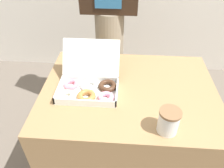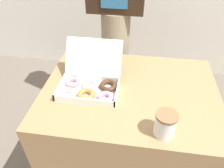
% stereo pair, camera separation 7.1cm
% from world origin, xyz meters
% --- Properties ---
extents(ground_plane, '(14.00, 14.00, 0.00)m').
position_xyz_m(ground_plane, '(0.00, 0.00, 0.00)').
color(ground_plane, '#665B51').
extents(table, '(1.04, 0.79, 0.72)m').
position_xyz_m(table, '(0.00, 0.00, 0.36)').
color(table, '#99754C').
rests_on(table, ground_plane).
extents(donut_box, '(0.34, 0.35, 0.23)m').
position_xyz_m(donut_box, '(-0.23, -0.03, 0.76)').
color(donut_box, white).
rests_on(donut_box, table).
extents(coffee_cup, '(0.10, 0.10, 0.13)m').
position_xyz_m(coffee_cup, '(0.18, -0.30, 0.78)').
color(coffee_cup, white).
rests_on(coffee_cup, table).
extents(person_customer, '(0.40, 0.22, 1.82)m').
position_xyz_m(person_customer, '(-0.16, 0.55, 1.00)').
color(person_customer, gray).
rests_on(person_customer, ground_plane).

